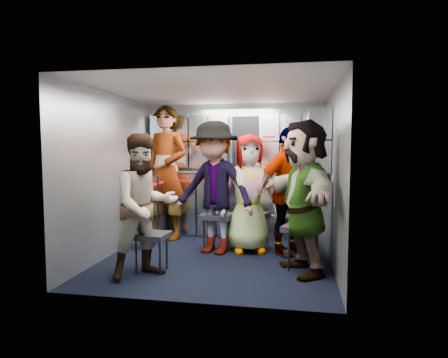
% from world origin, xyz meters
% --- Properties ---
extents(floor, '(3.00, 3.00, 0.00)m').
position_xyz_m(floor, '(0.00, 0.00, 0.00)').
color(floor, black).
rests_on(floor, ground).
extents(wall_back, '(2.80, 0.04, 2.10)m').
position_xyz_m(wall_back, '(0.00, 1.50, 1.05)').
color(wall_back, gray).
rests_on(wall_back, ground).
extents(wall_left, '(0.04, 3.00, 2.10)m').
position_xyz_m(wall_left, '(-1.40, 0.00, 1.05)').
color(wall_left, gray).
rests_on(wall_left, ground).
extents(wall_right, '(0.04, 3.00, 2.10)m').
position_xyz_m(wall_right, '(1.40, 0.00, 1.05)').
color(wall_right, gray).
rests_on(wall_right, ground).
extents(ceiling, '(2.80, 3.00, 0.02)m').
position_xyz_m(ceiling, '(0.00, 0.00, 2.10)').
color(ceiling, silver).
rests_on(ceiling, wall_back).
extents(cart_bank_back, '(2.68, 0.38, 0.99)m').
position_xyz_m(cart_bank_back, '(0.00, 1.29, 0.49)').
color(cart_bank_back, '#8E929C').
rests_on(cart_bank_back, ground).
extents(cart_bank_left, '(0.38, 0.76, 0.99)m').
position_xyz_m(cart_bank_left, '(-1.19, 0.56, 0.49)').
color(cart_bank_left, '#8E929C').
rests_on(cart_bank_left, ground).
extents(counter, '(2.68, 0.42, 0.03)m').
position_xyz_m(counter, '(0.00, 1.29, 1.01)').
color(counter, '#B8BBC0').
rests_on(counter, cart_bank_back).
extents(locker_bank_back, '(2.68, 0.28, 0.82)m').
position_xyz_m(locker_bank_back, '(0.00, 1.35, 1.49)').
color(locker_bank_back, '#8E929C').
rests_on(locker_bank_back, wall_back).
extents(locker_bank_right, '(0.28, 1.00, 0.82)m').
position_xyz_m(locker_bank_right, '(1.25, 0.70, 1.49)').
color(locker_bank_right, '#8E929C').
rests_on(locker_bank_right, wall_right).
extents(right_cabinet, '(0.28, 1.20, 1.00)m').
position_xyz_m(right_cabinet, '(1.25, 0.60, 0.50)').
color(right_cabinet, '#8E929C').
rests_on(right_cabinet, ground).
extents(coffee_niche, '(0.46, 0.16, 0.84)m').
position_xyz_m(coffee_niche, '(0.18, 1.41, 1.47)').
color(coffee_niche, black).
rests_on(coffee_niche, wall_back).
extents(red_latch_strip, '(2.60, 0.02, 0.03)m').
position_xyz_m(red_latch_strip, '(0.00, 1.09, 0.88)').
color(red_latch_strip, '#AE0C12').
rests_on(red_latch_strip, cart_bank_back).
extents(jump_seat_near_left, '(0.40, 0.38, 0.44)m').
position_xyz_m(jump_seat_near_left, '(-0.63, -0.69, 0.39)').
color(jump_seat_near_left, black).
rests_on(jump_seat_near_left, ground).
extents(jump_seat_mid_left, '(0.45, 0.43, 0.49)m').
position_xyz_m(jump_seat_mid_left, '(-0.09, 0.40, 0.44)').
color(jump_seat_mid_left, black).
rests_on(jump_seat_mid_left, ground).
extents(jump_seat_center, '(0.54, 0.52, 0.50)m').
position_xyz_m(jump_seat_center, '(0.35, 0.55, 0.44)').
color(jump_seat_center, black).
rests_on(jump_seat_center, ground).
extents(jump_seat_mid_right, '(0.48, 0.46, 0.47)m').
position_xyz_m(jump_seat_mid_right, '(0.86, 0.51, 0.42)').
color(jump_seat_mid_right, black).
rests_on(jump_seat_mid_right, ground).
extents(jump_seat_near_right, '(0.52, 0.51, 0.50)m').
position_xyz_m(jump_seat_near_right, '(1.05, -0.25, 0.44)').
color(jump_seat_near_right, black).
rests_on(jump_seat_near_right, ground).
extents(attendant_standing, '(0.86, 0.70, 2.03)m').
position_xyz_m(attendant_standing, '(-1.00, 0.93, 1.02)').
color(attendant_standing, black).
rests_on(attendant_standing, ground).
extents(attendant_arc_a, '(0.95, 0.95, 1.55)m').
position_xyz_m(attendant_arc_a, '(-0.63, -0.87, 0.78)').
color(attendant_arc_a, black).
rests_on(attendant_arc_a, ground).
extents(attendant_arc_b, '(1.27, 0.95, 1.74)m').
position_xyz_m(attendant_arc_b, '(-0.09, 0.22, 0.87)').
color(attendant_arc_b, black).
rests_on(attendant_arc_b, ground).
extents(attendant_arc_c, '(0.88, 0.70, 1.58)m').
position_xyz_m(attendant_arc_c, '(0.35, 0.37, 0.79)').
color(attendant_arc_c, black).
rests_on(attendant_arc_c, ground).
extents(attendant_arc_d, '(0.99, 0.97, 1.67)m').
position_xyz_m(attendant_arc_d, '(0.86, 0.33, 0.84)').
color(attendant_arc_d, black).
rests_on(attendant_arc_d, ground).
extents(attendant_arc_e, '(1.08, 1.66, 1.71)m').
position_xyz_m(attendant_arc_e, '(1.05, -0.43, 0.86)').
color(attendant_arc_e, black).
rests_on(attendant_arc_e, ground).
extents(bottle_left, '(0.06, 0.06, 0.28)m').
position_xyz_m(bottle_left, '(-0.97, 1.24, 1.17)').
color(bottle_left, white).
rests_on(bottle_left, counter).
extents(bottle_mid, '(0.06, 0.06, 0.24)m').
position_xyz_m(bottle_mid, '(-0.22, 1.24, 1.15)').
color(bottle_mid, white).
rests_on(bottle_mid, counter).
extents(bottle_right, '(0.07, 0.07, 0.26)m').
position_xyz_m(bottle_right, '(0.37, 1.24, 1.16)').
color(bottle_right, white).
rests_on(bottle_right, counter).
extents(cup_left, '(0.07, 0.07, 0.10)m').
position_xyz_m(cup_left, '(-0.94, 1.23, 1.08)').
color(cup_left, tan).
rests_on(cup_left, counter).
extents(cup_right, '(0.09, 0.09, 0.10)m').
position_xyz_m(cup_right, '(1.25, 1.23, 1.08)').
color(cup_right, tan).
rests_on(cup_right, counter).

